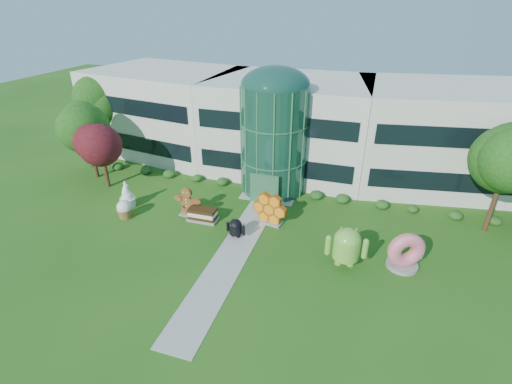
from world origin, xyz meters
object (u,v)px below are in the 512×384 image
(donut, at_px, (405,250))
(gingerbread, at_px, (187,201))
(android_green, at_px, (347,244))
(android_black, at_px, (236,227))

(donut, height_order, gingerbread, donut)
(android_green, bearing_deg, android_black, 166.28)
(android_green, relative_size, donut, 1.22)
(donut, bearing_deg, android_green, 169.43)
(donut, relative_size, gingerbread, 0.98)
(android_green, relative_size, gingerbread, 1.19)
(android_green, bearing_deg, gingerbread, 160.28)
(gingerbread, bearing_deg, android_green, -8.61)
(gingerbread, bearing_deg, android_black, -17.96)
(android_green, height_order, gingerbread, android_green)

